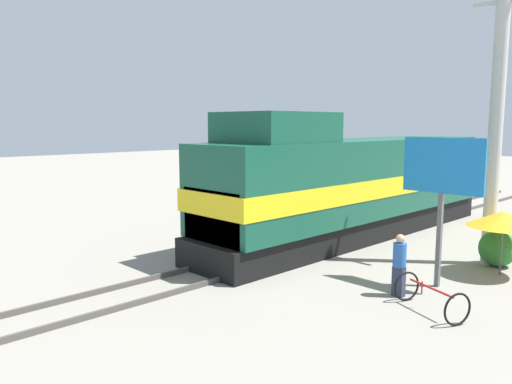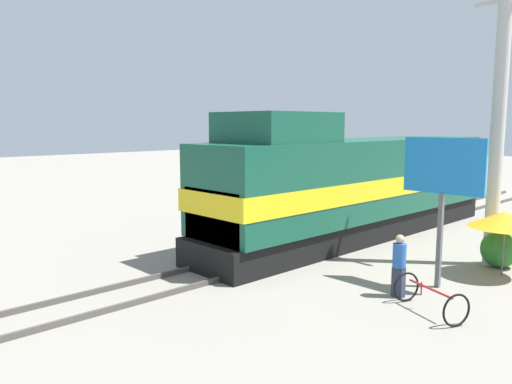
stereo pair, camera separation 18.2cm
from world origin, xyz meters
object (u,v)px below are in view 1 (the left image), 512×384
person_bystander (399,263)px  bicycle (430,297)px  locomotive (350,186)px  billboard_sign (442,175)px  vendor_umbrella (503,219)px  utility_pole (496,117)px

person_bystander → bicycle: (1.11, -0.49, -0.49)m
locomotive → person_bystander: 6.82m
billboard_sign → locomotive: bearing=148.3°
vendor_umbrella → bicycle: bearing=-90.6°
locomotive → bicycle: bearing=-40.9°
utility_pole → person_bystander: bearing=-95.0°
utility_pole → bicycle: size_ratio=4.80×
billboard_sign → person_bystander: (-0.34, -1.47, -2.20)m
bicycle → person_bystander: bearing=-92.0°
locomotive → utility_pole: 5.86m
person_bystander → locomotive: bearing=136.1°
locomotive → billboard_sign: size_ratio=3.79×
vendor_umbrella → billboard_sign: billboard_sign is taller
vendor_umbrella → person_bystander: (-1.16, -3.78, -0.80)m
person_bystander → billboard_sign: bearing=77.1°
locomotive → vendor_umbrella: (6.00, -0.89, -0.36)m
vendor_umbrella → person_bystander: 4.03m
utility_pole → person_bystander: utility_pole is taller
person_bystander → bicycle: bearing=-23.8°
vendor_umbrella → locomotive: bearing=171.6°
locomotive → bicycle: size_ratio=8.10×
utility_pole → vendor_umbrella: (0.74, -0.98, -2.94)m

